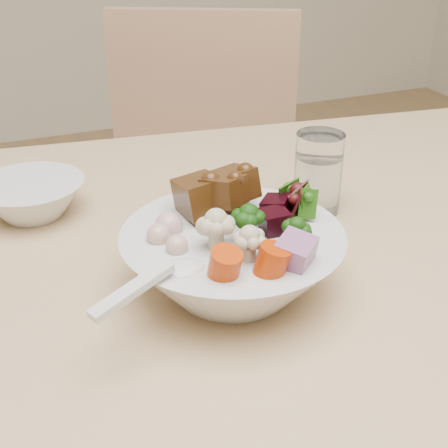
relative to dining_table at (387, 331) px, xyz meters
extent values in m
cube|color=tan|center=(0.00, 0.00, 0.06)|extent=(1.85, 1.19, 0.04)
cube|color=tan|center=(0.01, 0.70, -0.26)|extent=(0.58, 0.58, 0.04)
cube|color=tan|center=(0.10, 0.88, -0.02)|extent=(0.41, 0.22, 0.48)
cylinder|color=tan|center=(-0.23, 0.61, -0.51)|extent=(0.03, 0.03, 0.45)
cylinder|color=tan|center=(0.10, 0.45, -0.51)|extent=(0.03, 0.03, 0.45)
cylinder|color=tan|center=(-0.07, 0.95, -0.51)|extent=(0.03, 0.03, 0.45)
cylinder|color=tan|center=(0.26, 0.78, -0.51)|extent=(0.03, 0.03, 0.45)
sphere|color=black|center=(-0.17, 0.02, 0.16)|extent=(0.04, 0.04, 0.04)
sphere|color=#C4BB94|center=(-0.21, 0.02, 0.16)|extent=(0.04, 0.04, 0.04)
cube|color=black|center=(-0.12, 0.05, 0.16)|extent=(0.04, 0.04, 0.03)
cube|color=#8C5481|center=(-0.15, -0.04, 0.16)|extent=(0.05, 0.05, 0.04)
cylinder|color=#BB3D05|center=(-0.22, -0.03, 0.16)|extent=(0.04, 0.04, 0.03)
sphere|color=#D29E93|center=(-0.24, 0.03, 0.16)|extent=(0.02, 0.02, 0.02)
ellipsoid|color=silver|center=(-0.25, -0.01, 0.15)|extent=(0.05, 0.05, 0.02)
cube|color=silver|center=(-0.30, -0.03, 0.15)|extent=(0.08, 0.05, 0.02)
cylinder|color=white|center=(-0.01, 0.16, 0.14)|extent=(0.06, 0.06, 0.10)
cylinder|color=white|center=(-0.01, 0.16, 0.12)|extent=(0.05, 0.05, 0.07)
camera|label=1|loc=(-0.39, -0.46, 0.45)|focal=50.00mm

